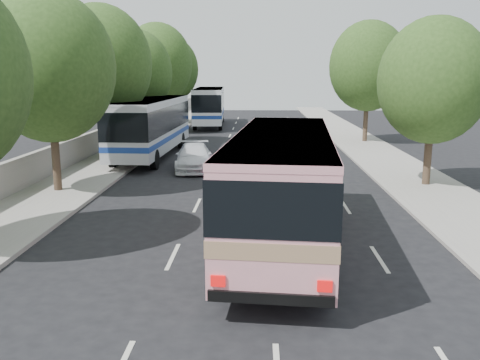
{
  "coord_description": "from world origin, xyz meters",
  "views": [
    {
      "loc": [
        0.63,
        -16.23,
        5.33
      ],
      "look_at": [
        -0.03,
        1.54,
        1.6
      ],
      "focal_mm": 38.0,
      "sensor_mm": 36.0,
      "label": 1
    }
  ],
  "objects_px": {
    "pink_taxi": "(266,168)",
    "pink_bus": "(283,176)",
    "white_pickup": "(194,157)",
    "tour_coach_rear": "(210,103)",
    "tour_coach_front": "(151,122)"
  },
  "relations": [
    {
      "from": "pink_bus",
      "to": "pink_taxi",
      "type": "bearing_deg",
      "value": 97.22
    },
    {
      "from": "pink_bus",
      "to": "tour_coach_front",
      "type": "distance_m",
      "value": 18.73
    },
    {
      "from": "pink_bus",
      "to": "white_pickup",
      "type": "height_order",
      "value": "pink_bus"
    },
    {
      "from": "pink_bus",
      "to": "tour_coach_front",
      "type": "bearing_deg",
      "value": 119.12
    },
    {
      "from": "white_pickup",
      "to": "tour_coach_front",
      "type": "height_order",
      "value": "tour_coach_front"
    },
    {
      "from": "white_pickup",
      "to": "tour_coach_rear",
      "type": "xyz_separation_m",
      "value": [
        -1.47,
        24.72,
        1.62
      ]
    },
    {
      "from": "tour_coach_front",
      "to": "tour_coach_rear",
      "type": "relative_size",
      "value": 0.97
    },
    {
      "from": "pink_taxi",
      "to": "tour_coach_front",
      "type": "height_order",
      "value": "tour_coach_front"
    },
    {
      "from": "pink_taxi",
      "to": "pink_bus",
      "type": "bearing_deg",
      "value": -93.86
    },
    {
      "from": "pink_bus",
      "to": "white_pickup",
      "type": "relative_size",
      "value": 2.31
    },
    {
      "from": "pink_taxi",
      "to": "white_pickup",
      "type": "xyz_separation_m",
      "value": [
        -4.03,
        3.3,
        -0.03
      ]
    },
    {
      "from": "pink_taxi",
      "to": "tour_coach_rear",
      "type": "height_order",
      "value": "tour_coach_rear"
    },
    {
      "from": "white_pickup",
      "to": "pink_bus",
      "type": "bearing_deg",
      "value": -77.07
    },
    {
      "from": "tour_coach_rear",
      "to": "pink_taxi",
      "type": "bearing_deg",
      "value": -81.81
    },
    {
      "from": "pink_bus",
      "to": "white_pickup",
      "type": "bearing_deg",
      "value": 114.02
    }
  ]
}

